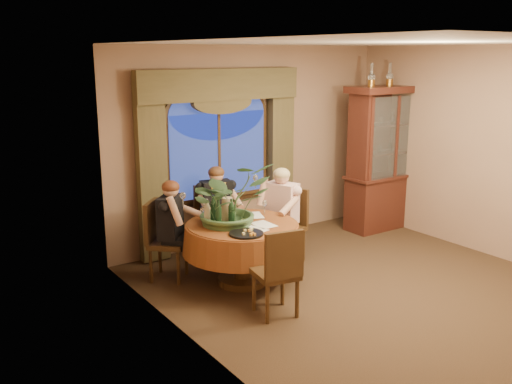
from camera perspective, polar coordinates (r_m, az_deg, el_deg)
floor at (r=6.82m, az=11.61°, el=-9.81°), size 5.00×5.00×0.00m
wall_back at (r=8.28m, az=-0.42°, el=4.77°), size 4.50×0.00×4.50m
wall_right at (r=8.16m, az=23.20°, el=3.52°), size 0.00×5.00×5.00m
ceiling at (r=6.27m, az=12.88°, el=14.39°), size 5.00×5.00×0.00m
window at (r=7.92m, az=-3.74°, el=3.60°), size 1.62×0.10×1.32m
arched_transom at (r=7.82m, az=-3.83°, el=9.23°), size 1.60×0.06×0.44m
drapery_left at (r=7.44m, az=-10.36°, el=1.79°), size 0.38×0.14×2.32m
drapery_right at (r=8.47m, az=2.45°, el=3.45°), size 0.38×0.14×2.32m
swag_valance at (r=7.74m, az=-3.55°, el=10.67°), size 2.45×0.16×0.42m
dining_table at (r=6.81m, az=-1.40°, el=-6.16°), size 1.57×1.57×0.75m
china_cabinet at (r=9.06m, az=12.81°, el=3.31°), size 1.37×0.54×2.21m
oil_lamp_left at (r=8.64m, az=11.49°, el=11.42°), size 0.11×0.11×0.34m
oil_lamp_center at (r=8.92m, az=13.25°, el=11.39°), size 0.11×0.11×0.34m
oil_lamp_right at (r=9.21m, az=14.90°, el=11.36°), size 0.11×0.11×0.34m
chair_right at (r=7.47m, az=2.99°, el=-3.51°), size 0.53×0.53×0.96m
chair_back_right at (r=7.65m, az=-4.22°, el=-3.11°), size 0.49×0.49×0.96m
chair_back at (r=6.99m, az=-8.78°, el=-4.88°), size 0.59×0.59×0.96m
chair_front_left at (r=6.00m, az=1.96°, el=-7.93°), size 0.49×0.49×0.96m
person_pink at (r=7.42m, az=2.61°, el=-2.36°), size 0.55×0.57×1.27m
person_back at (r=6.95m, az=-8.53°, el=-3.80°), size 0.60×0.60×1.24m
person_scarf at (r=7.62m, az=-3.98°, el=-2.01°), size 0.53×0.50×1.26m
stoneware_vase at (r=6.64m, az=-2.88°, el=-1.88°), size 0.17×0.17×0.31m
centerpiece_plant at (r=6.55m, az=-2.73°, el=2.05°), size 0.96×1.07×0.84m
olive_bowl at (r=6.68m, az=-0.88°, el=-2.97°), size 0.15×0.15×0.05m
cheese_platter at (r=6.28m, az=-0.98°, el=-4.18°), size 0.38×0.38×0.02m
wine_bottle_0 at (r=6.53m, az=-4.92°, el=-2.10°), size 0.07×0.07×0.33m
wine_bottle_1 at (r=6.52m, az=-2.48°, el=-2.09°), size 0.07×0.07×0.33m
wine_bottle_2 at (r=6.67m, az=-4.27°, el=-1.75°), size 0.07×0.07×0.33m
wine_bottle_3 at (r=6.46m, az=-3.77°, el=-2.25°), size 0.07×0.07×0.33m
tasting_paper_0 at (r=6.63m, az=0.75°, el=-3.27°), size 0.21×0.30×0.00m
tasting_paper_1 at (r=7.00m, az=-0.25°, el=-2.34°), size 0.31×0.36×0.00m
tasting_paper_2 at (r=6.45m, az=-0.24°, el=-3.76°), size 0.28×0.34×0.00m
wine_glass_person_pink at (r=7.03m, az=0.85°, el=-1.53°), size 0.07×0.07×0.18m
wine_glass_person_back at (r=6.77m, az=-5.33°, el=-2.20°), size 0.07×0.07×0.18m
wine_glass_person_scarf at (r=7.09m, az=-2.74°, el=-1.42°), size 0.07×0.07×0.18m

